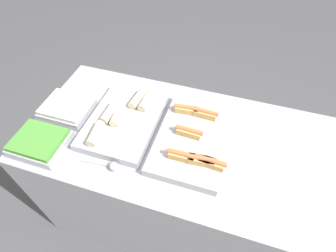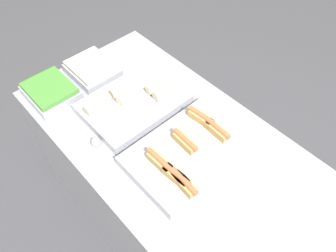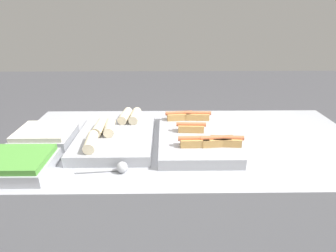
{
  "view_description": "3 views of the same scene",
  "coord_description": "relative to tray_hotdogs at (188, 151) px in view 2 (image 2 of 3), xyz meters",
  "views": [
    {
      "loc": [
        0.17,
        -0.85,
        2.07
      ],
      "look_at": [
        -0.1,
        0.0,
        1.03
      ],
      "focal_mm": 28.0,
      "sensor_mm": 36.0,
      "label": 1
    },
    {
      "loc": [
        0.6,
        -0.64,
        2.2
      ],
      "look_at": [
        -0.1,
        0.0,
        1.03
      ],
      "focal_mm": 35.0,
      "sensor_mm": 36.0,
      "label": 2
    },
    {
      "loc": [
        -0.12,
        -1.19,
        1.56
      ],
      "look_at": [
        -0.1,
        0.0,
        1.03
      ],
      "focal_mm": 28.0,
      "sensor_mm": 36.0,
      "label": 3
    }
  ],
  "objects": [
    {
      "name": "tray_hotdogs",
      "position": [
        0.0,
        0.0,
        0.0
      ],
      "size": [
        0.38,
        0.55,
        0.1
      ],
      "color": "#A8AAB2",
      "rests_on": "counter"
    },
    {
      "name": "tray_side_front",
      "position": [
        -0.75,
        -0.27,
        0.0
      ],
      "size": [
        0.27,
        0.23,
        0.07
      ],
      "color": "#A8AAB2",
      "rests_on": "counter"
    },
    {
      "name": "serving_spoon_near",
      "position": [
        -0.35,
        -0.28,
        -0.01
      ],
      "size": [
        0.21,
        0.05,
        0.05
      ],
      "color": "#B2B5BA",
      "rests_on": "counter"
    },
    {
      "name": "tray_side_back",
      "position": [
        -0.75,
        -0.01,
        0.0
      ],
      "size": [
        0.27,
        0.23,
        0.07
      ],
      "color": "#A8AAB2",
      "rests_on": "counter"
    },
    {
      "name": "counter",
      "position": [
        -0.04,
        0.0,
        -0.51
      ],
      "size": [
        1.77,
        0.84,
        0.95
      ],
      "color": "#A8AAB2",
      "rests_on": "ground_plane"
    },
    {
      "name": "ground_plane",
      "position": [
        -0.04,
        0.0,
        -0.98
      ],
      "size": [
        12.0,
        12.0,
        0.0
      ],
      "primitive_type": "plane",
      "color": "#4C4C51"
    },
    {
      "name": "tray_wraps",
      "position": [
        -0.4,
        0.01,
        0.0
      ],
      "size": [
        0.37,
        0.5,
        0.1
      ],
      "color": "#A8AAB2",
      "rests_on": "counter"
    }
  ]
}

